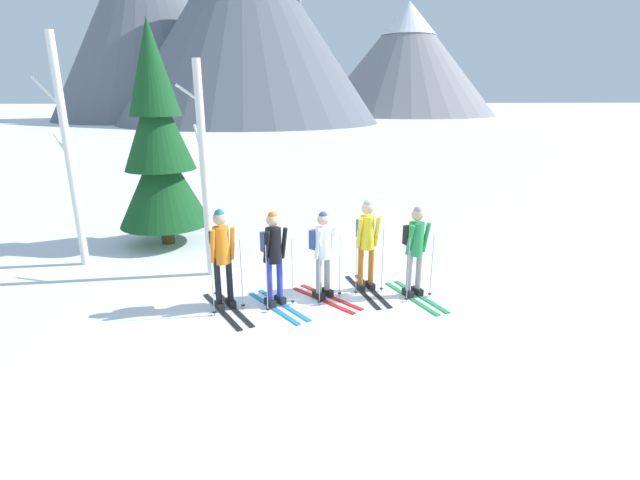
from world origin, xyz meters
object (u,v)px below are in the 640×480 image
skier_in_black (273,253)px  skier_in_yellow (366,240)px  skier_in_green (415,246)px  birch_tree_slender (204,172)px  pine_tree_near (159,147)px  birch_tree_tall (68,154)px  skier_in_white (323,250)px  skier_in_orange (222,253)px

skier_in_black → skier_in_yellow: size_ratio=0.98×
skier_in_green → birch_tree_slender: (-4.00, 1.53, 1.22)m
pine_tree_near → birch_tree_tall: (-1.57, -1.44, 0.01)m
skier_in_white → birch_tree_slender: size_ratio=0.39×
skier_in_yellow → pine_tree_near: (-4.54, 3.51, 1.45)m
skier_in_orange → skier_in_yellow: bearing=12.3°
skier_in_white → birch_tree_slender: bearing=147.3°
birch_tree_tall → birch_tree_slender: 3.11m
birch_tree_tall → skier_in_yellow: bearing=-18.7°
skier_in_yellow → pine_tree_near: bearing=142.3°
skier_in_green → skier_in_yellow: bearing=156.0°
skier_in_white → skier_in_orange: bearing=-171.0°
skier_in_white → birch_tree_slender: birch_tree_slender is taller
skier_in_orange → skier_in_yellow: size_ratio=1.01×
skier_in_black → skier_in_green: bearing=3.5°
skier_in_black → birch_tree_tall: birch_tree_tall is taller
skier_in_black → pine_tree_near: pine_tree_near is taller
skier_in_orange → birch_tree_tall: size_ratio=0.37×
skier_in_black → skier_in_white: skier_in_black is taller
skier_in_white → skier_in_green: size_ratio=0.96×
birch_tree_slender → skier_in_black: bearing=-51.3°
skier_in_yellow → birch_tree_slender: size_ratio=0.42×
skier_in_orange → pine_tree_near: bearing=114.3°
skier_in_orange → skier_in_white: bearing=9.0°
skier_in_yellow → birch_tree_tall: birch_tree_tall is taller
skier_in_green → skier_in_black: bearing=-176.5°
skier_in_white → skier_in_black: bearing=-165.0°
skier_in_white → skier_in_yellow: (0.88, 0.30, 0.09)m
pine_tree_near → skier_in_yellow: bearing=-37.7°
birch_tree_slender → skier_in_orange: bearing=-75.3°
skier_in_black → birch_tree_slender: 2.49m
skier_in_black → skier_in_yellow: skier_in_yellow is taller
skier_in_green → birch_tree_slender: size_ratio=0.40×
skier_in_orange → skier_in_black: bearing=2.8°
skier_in_green → birch_tree_tall: birch_tree_tall is taller
birch_tree_slender → pine_tree_near: bearing=120.6°
skier_in_yellow → birch_tree_tall: size_ratio=0.37×
pine_tree_near → birch_tree_tall: 2.12m
skier_in_orange → skier_in_green: (3.55, 0.21, -0.06)m
pine_tree_near → birch_tree_tall: size_ratio=1.10×
skier_in_green → birch_tree_slender: birch_tree_slender is taller
pine_tree_near → birch_tree_slender: (1.39, -2.35, -0.27)m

